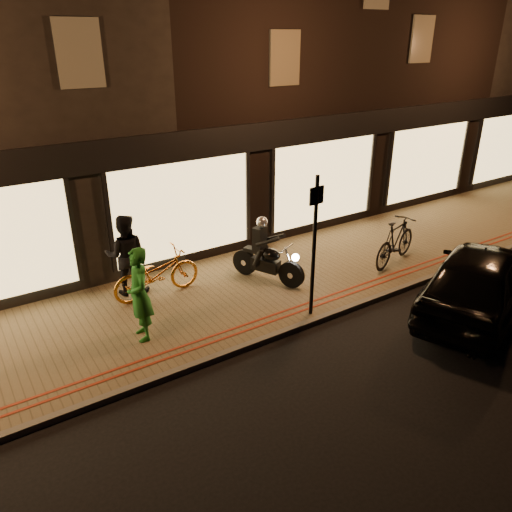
{
  "coord_description": "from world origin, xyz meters",
  "views": [
    {
      "loc": [
        -4.87,
        -6.77,
        5.56
      ],
      "look_at": [
        0.59,
        1.57,
        1.1
      ],
      "focal_mm": 35.0,
      "sensor_mm": 36.0,
      "label": 1
    }
  ],
  "objects": [
    {
      "name": "sidewalk",
      "position": [
        0.0,
        2.0,
        0.06
      ],
      "size": [
        50.0,
        4.0,
        0.12
      ],
      "primitive_type": "cube",
      "color": "brown",
      "rests_on": "ground"
    },
    {
      "name": "bicycle_gold",
      "position": [
        -1.26,
        2.81,
        0.65
      ],
      "size": [
        2.05,
        0.76,
        1.07
      ],
      "primitive_type": "imported",
      "rotation": [
        0.0,
        0.0,
        1.6
      ],
      "color": "#C67522",
      "rests_on": "sidewalk"
    },
    {
      "name": "building_row",
      "position": [
        -0.0,
        8.99,
        4.25
      ],
      "size": [
        48.0,
        10.11,
        8.5
      ],
      "color": "black",
      "rests_on": "ground"
    },
    {
      "name": "person_dark",
      "position": [
        -1.75,
        3.29,
        1.06
      ],
      "size": [
        1.12,
        1.01,
        1.87
      ],
      "primitive_type": "imported",
      "rotation": [
        0.0,
        0.0,
        2.73
      ],
      "color": "black",
      "rests_on": "sidewalk"
    },
    {
      "name": "parked_car",
      "position": [
        4.33,
        -1.4,
        0.77
      ],
      "size": [
        4.84,
        3.4,
        1.53
      ],
      "primitive_type": "imported",
      "rotation": [
        0.0,
        0.0,
        1.97
      ],
      "color": "black",
      "rests_on": "ground"
    },
    {
      "name": "person_green",
      "position": [
        -2.18,
        1.36,
        1.06
      ],
      "size": [
        0.52,
        0.73,
        1.88
      ],
      "primitive_type": "imported",
      "rotation": [
        0.0,
        0.0,
        -1.68
      ],
      "color": "#1B681E",
      "rests_on": "sidewalk"
    },
    {
      "name": "kerb_stone",
      "position": [
        0.0,
        0.05,
        0.06
      ],
      "size": [
        50.0,
        0.14,
        0.12
      ],
      "primitive_type": "cube",
      "color": "#59544C",
      "rests_on": "ground"
    },
    {
      "name": "red_kerb_lines",
      "position": [
        0.0,
        0.55,
        0.12
      ],
      "size": [
        50.0,
        0.26,
        0.01
      ],
      "color": "maroon",
      "rests_on": "sidewalk"
    },
    {
      "name": "bicycle_dark",
      "position": [
        4.53,
        1.1,
        0.72
      ],
      "size": [
        2.08,
        1.1,
        1.2
      ],
      "primitive_type": "imported",
      "rotation": [
        0.0,
        0.0,
        1.86
      ],
      "color": "black",
      "rests_on": "sidewalk"
    },
    {
      "name": "ground",
      "position": [
        0.0,
        0.0,
        0.0
      ],
      "size": [
        90.0,
        90.0,
        0.0
      ],
      "primitive_type": "plane",
      "color": "black",
      "rests_on": "ground"
    },
    {
      "name": "sign_post",
      "position": [
        1.13,
        0.28,
        1.8
      ],
      "size": [
        0.35,
        0.09,
        3.0
      ],
      "rotation": [
        0.0,
        0.0,
        0.07
      ],
      "color": "black",
      "rests_on": "sidewalk"
    },
    {
      "name": "motorcycle",
      "position": [
        1.22,
        2.1,
        0.73
      ],
      "size": [
        0.94,
        1.82,
        1.59
      ],
      "rotation": [
        0.0,
        0.0,
        0.42
      ],
      "color": "black",
      "rests_on": "sidewalk"
    }
  ]
}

